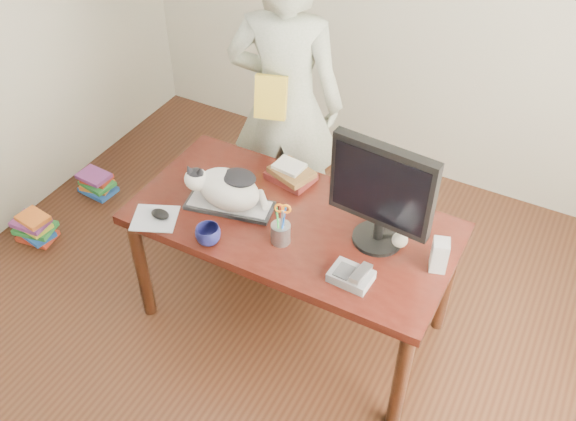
{
  "coord_description": "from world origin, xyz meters",
  "views": [
    {
      "loc": [
        1.08,
        -1.46,
        2.87
      ],
      "look_at": [
        0.0,
        0.55,
        0.85
      ],
      "focal_mm": 40.0,
      "sensor_mm": 36.0,
      "label": 1
    }
  ],
  "objects_px": {
    "calculator": "(406,210)",
    "person": "(286,105)",
    "speaker": "(439,255)",
    "book_pile_a": "(35,228)",
    "monitor": "(381,191)",
    "desk": "(300,232)",
    "book_pile_b": "(97,183)",
    "pen_cup": "(281,231)",
    "book_stack": "(291,174)",
    "coffee_mug": "(208,235)",
    "cat": "(225,187)",
    "mouse": "(160,214)",
    "phone": "(352,276)",
    "keyboard": "(230,205)",
    "baseball": "(400,240)"
  },
  "relations": [
    {
      "from": "baseball",
      "to": "person",
      "type": "relative_size",
      "value": 0.04
    },
    {
      "from": "phone",
      "to": "book_pile_b",
      "type": "height_order",
      "value": "phone"
    },
    {
      "from": "keyboard",
      "to": "monitor",
      "type": "distance_m",
      "value": 0.81
    },
    {
      "from": "pen_cup",
      "to": "book_stack",
      "type": "height_order",
      "value": "pen_cup"
    },
    {
      "from": "desk",
      "to": "monitor",
      "type": "relative_size",
      "value": 2.89
    },
    {
      "from": "mouse",
      "to": "person",
      "type": "xyz_separation_m",
      "value": [
        0.17,
        0.98,
        0.14
      ]
    },
    {
      "from": "desk",
      "to": "phone",
      "type": "bearing_deg",
      "value": -36.33
    },
    {
      "from": "desk",
      "to": "calculator",
      "type": "xyz_separation_m",
      "value": [
        0.47,
        0.22,
        0.17
      ]
    },
    {
      "from": "calculator",
      "to": "baseball",
      "type": "bearing_deg",
      "value": -108.92
    },
    {
      "from": "book_stack",
      "to": "person",
      "type": "distance_m",
      "value": 0.49
    },
    {
      "from": "mouse",
      "to": "coffee_mug",
      "type": "xyz_separation_m",
      "value": [
        0.31,
        -0.03,
        0.02
      ]
    },
    {
      "from": "book_pile_b",
      "to": "pen_cup",
      "type": "bearing_deg",
      "value": -16.32
    },
    {
      "from": "pen_cup",
      "to": "book_stack",
      "type": "bearing_deg",
      "value": 112.3
    },
    {
      "from": "monitor",
      "to": "desk",
      "type": "bearing_deg",
      "value": -179.38
    },
    {
      "from": "mouse",
      "to": "person",
      "type": "bearing_deg",
      "value": 55.9
    },
    {
      "from": "cat",
      "to": "speaker",
      "type": "relative_size",
      "value": 2.64
    },
    {
      "from": "calculator",
      "to": "cat",
      "type": "bearing_deg",
      "value": 173.03
    },
    {
      "from": "baseball",
      "to": "book_stack",
      "type": "distance_m",
      "value": 0.71
    },
    {
      "from": "baseball",
      "to": "book_stack",
      "type": "height_order",
      "value": "book_stack"
    },
    {
      "from": "keyboard",
      "to": "speaker",
      "type": "bearing_deg",
      "value": -7.34
    },
    {
      "from": "monitor",
      "to": "book_pile_b",
      "type": "height_order",
      "value": "monitor"
    },
    {
      "from": "coffee_mug",
      "to": "book_pile_b",
      "type": "bearing_deg",
      "value": 154.88
    },
    {
      "from": "monitor",
      "to": "book_pile_a",
      "type": "xyz_separation_m",
      "value": [
        -2.17,
        -0.25,
        -0.98
      ]
    },
    {
      "from": "calculator",
      "to": "person",
      "type": "xyz_separation_m",
      "value": [
        -0.88,
        0.38,
        0.14
      ]
    },
    {
      "from": "cat",
      "to": "keyboard",
      "type": "bearing_deg",
      "value": 8.36
    },
    {
      "from": "book_pile_b",
      "to": "monitor",
      "type": "bearing_deg",
      "value": -8.12
    },
    {
      "from": "pen_cup",
      "to": "book_pile_b",
      "type": "xyz_separation_m",
      "value": [
        -1.74,
        0.51,
        -0.74
      ]
    },
    {
      "from": "calculator",
      "to": "book_pile_b",
      "type": "distance_m",
      "value": 2.3
    },
    {
      "from": "monitor",
      "to": "baseball",
      "type": "height_order",
      "value": "monitor"
    },
    {
      "from": "coffee_mug",
      "to": "calculator",
      "type": "height_order",
      "value": "coffee_mug"
    },
    {
      "from": "speaker",
      "to": "calculator",
      "type": "distance_m",
      "value": 0.38
    },
    {
      "from": "person",
      "to": "keyboard",
      "type": "bearing_deg",
      "value": 80.66
    },
    {
      "from": "cat",
      "to": "coffee_mug",
      "type": "distance_m",
      "value": 0.27
    },
    {
      "from": "mouse",
      "to": "speaker",
      "type": "distance_m",
      "value": 1.35
    },
    {
      "from": "baseball",
      "to": "book_stack",
      "type": "xyz_separation_m",
      "value": [
        -0.68,
        0.2,
        0.0
      ]
    },
    {
      "from": "speaker",
      "to": "person",
      "type": "xyz_separation_m",
      "value": [
        -1.13,
        0.66,
        0.08
      ]
    },
    {
      "from": "book_pile_a",
      "to": "mouse",
      "type": "bearing_deg",
      "value": -4.61
    },
    {
      "from": "speaker",
      "to": "baseball",
      "type": "height_order",
      "value": "speaker"
    },
    {
      "from": "desk",
      "to": "book_stack",
      "type": "distance_m",
      "value": 0.31
    },
    {
      "from": "pen_cup",
      "to": "phone",
      "type": "xyz_separation_m",
      "value": [
        0.4,
        -0.07,
        -0.04
      ]
    },
    {
      "from": "keyboard",
      "to": "coffee_mug",
      "type": "distance_m",
      "value": 0.27
    },
    {
      "from": "mouse",
      "to": "person",
      "type": "height_order",
      "value": "person"
    },
    {
      "from": "monitor",
      "to": "coffee_mug",
      "type": "xyz_separation_m",
      "value": [
        -0.69,
        -0.37,
        -0.27
      ]
    },
    {
      "from": "cat",
      "to": "phone",
      "type": "xyz_separation_m",
      "value": [
        0.75,
        -0.16,
        -0.1
      ]
    },
    {
      "from": "speaker",
      "to": "book_pile_a",
      "type": "bearing_deg",
      "value": 167.71
    },
    {
      "from": "mouse",
      "to": "baseball",
      "type": "distance_m",
      "value": 1.17
    },
    {
      "from": "pen_cup",
      "to": "book_stack",
      "type": "relative_size",
      "value": 0.87
    },
    {
      "from": "cat",
      "to": "book_pile_b",
      "type": "xyz_separation_m",
      "value": [
        -1.38,
        0.42,
        -0.8
      ]
    },
    {
      "from": "coffee_mug",
      "to": "monitor",
      "type": "bearing_deg",
      "value": 28.24
    },
    {
      "from": "speaker",
      "to": "book_pile_b",
      "type": "bearing_deg",
      "value": 154.95
    }
  ]
}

